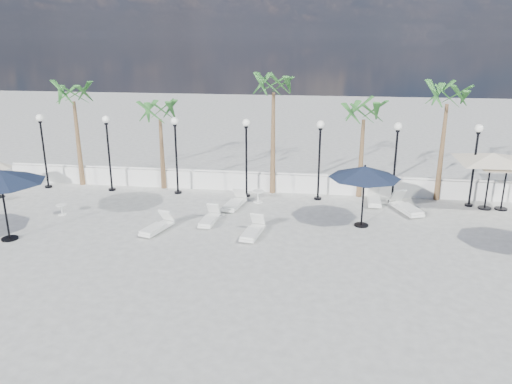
# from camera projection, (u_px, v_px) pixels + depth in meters

# --- Properties ---
(ground) EXTENTS (100.00, 100.00, 0.00)m
(ground) POSITION_uv_depth(u_px,v_px,m) (219.00, 250.00, 18.54)
(ground) COLOR gray
(ground) RESTS_ON ground
(balustrade) EXTENTS (26.00, 0.30, 1.01)m
(balustrade) POSITION_uv_depth(u_px,v_px,m) (250.00, 182.00, 25.48)
(balustrade) COLOR silver
(balustrade) RESTS_ON ground
(lamppost_0) EXTENTS (0.36, 0.36, 3.84)m
(lamppost_0) POSITION_uv_depth(u_px,v_px,m) (43.00, 141.00, 25.33)
(lamppost_0) COLOR black
(lamppost_0) RESTS_ON ground
(lamppost_1) EXTENTS (0.36, 0.36, 3.84)m
(lamppost_1) POSITION_uv_depth(u_px,v_px,m) (108.00, 143.00, 24.86)
(lamppost_1) COLOR black
(lamppost_1) RESTS_ON ground
(lamppost_2) EXTENTS (0.36, 0.36, 3.84)m
(lamppost_2) POSITION_uv_depth(u_px,v_px,m) (176.00, 145.00, 24.39)
(lamppost_2) COLOR black
(lamppost_2) RESTS_ON ground
(lamppost_3) EXTENTS (0.36, 0.36, 3.84)m
(lamppost_3) POSITION_uv_depth(u_px,v_px,m) (246.00, 147.00, 23.92)
(lamppost_3) COLOR black
(lamppost_3) RESTS_ON ground
(lamppost_4) EXTENTS (0.36, 0.36, 3.84)m
(lamppost_4) POSITION_uv_depth(u_px,v_px,m) (320.00, 149.00, 23.45)
(lamppost_4) COLOR black
(lamppost_4) RESTS_ON ground
(lamppost_5) EXTENTS (0.36, 0.36, 3.84)m
(lamppost_5) POSITION_uv_depth(u_px,v_px,m) (396.00, 151.00, 22.98)
(lamppost_5) COLOR black
(lamppost_5) RESTS_ON ground
(lamppost_6) EXTENTS (0.36, 0.36, 3.84)m
(lamppost_6) POSITION_uv_depth(u_px,v_px,m) (476.00, 154.00, 22.51)
(lamppost_6) COLOR black
(lamppost_6) RESTS_ON ground
(palm_0) EXTENTS (2.60, 2.60, 5.50)m
(palm_0) POSITION_uv_depth(u_px,v_px,m) (74.00, 99.00, 25.27)
(palm_0) COLOR brown
(palm_0) RESTS_ON ground
(palm_1) EXTENTS (2.60, 2.60, 4.70)m
(palm_1) POSITION_uv_depth(u_px,v_px,m) (160.00, 116.00, 24.90)
(palm_1) COLOR brown
(palm_1) RESTS_ON ground
(palm_2) EXTENTS (2.60, 2.60, 6.10)m
(palm_2) POSITION_uv_depth(u_px,v_px,m) (273.00, 90.00, 23.73)
(palm_2) COLOR brown
(palm_2) RESTS_ON ground
(palm_3) EXTENTS (2.60, 2.60, 4.90)m
(palm_3) POSITION_uv_depth(u_px,v_px,m) (364.00, 116.00, 23.50)
(palm_3) COLOR brown
(palm_3) RESTS_ON ground
(palm_4) EXTENTS (2.60, 2.60, 5.70)m
(palm_4) POSITION_uv_depth(u_px,v_px,m) (447.00, 101.00, 22.77)
(palm_4) COLOR brown
(palm_4) RESTS_ON ground
(lounger_0) EXTENTS (1.02, 1.70, 0.61)m
(lounger_0) POSITION_uv_depth(u_px,v_px,m) (17.00, 185.00, 25.79)
(lounger_0) COLOR silver
(lounger_0) RESTS_ON ground
(lounger_1) EXTENTS (1.04, 1.85, 0.66)m
(lounger_1) POSITION_uv_depth(u_px,v_px,m) (157.00, 227.00, 20.16)
(lounger_1) COLOR silver
(lounger_1) RESTS_ON ground
(lounger_2) EXTENTS (0.89, 1.94, 0.70)m
(lounger_2) POSITION_uv_depth(u_px,v_px,m) (235.00, 203.00, 22.96)
(lounger_2) COLOR silver
(lounger_2) RESTS_ON ground
(lounger_3) EXTENTS (0.63, 1.71, 0.63)m
(lounger_3) POSITION_uv_depth(u_px,v_px,m) (209.00, 219.00, 21.05)
(lounger_3) COLOR silver
(lounger_3) RESTS_ON ground
(lounger_4) EXTENTS (0.84, 1.86, 0.67)m
(lounger_4) POSITION_uv_depth(u_px,v_px,m) (253.00, 231.00, 19.70)
(lounger_4) COLOR silver
(lounger_4) RESTS_ON ground
(lounger_5) EXTENTS (0.64, 1.84, 0.68)m
(lounger_5) POSITION_uv_depth(u_px,v_px,m) (374.00, 199.00, 23.51)
(lounger_5) COLOR silver
(lounger_5) RESTS_ON ground
(lounger_6) EXTENTS (1.37, 2.13, 0.76)m
(lounger_6) POSITION_uv_depth(u_px,v_px,m) (406.00, 207.00, 22.35)
(lounger_6) COLOR silver
(lounger_6) RESTS_ON ground
(side_table_1) EXTENTS (0.48, 0.48, 0.46)m
(side_table_1) POSITION_uv_depth(u_px,v_px,m) (62.00, 209.00, 22.04)
(side_table_1) COLOR silver
(side_table_1) RESTS_ON ground
(side_table_2) EXTENTS (0.58, 0.58, 0.57)m
(side_table_2) POSITION_uv_depth(u_px,v_px,m) (258.00, 195.00, 23.68)
(side_table_2) COLOR silver
(side_table_2) RESTS_ON ground
(parasol_navy_left) EXTENTS (3.26, 3.26, 2.87)m
(parasol_navy_left) POSITION_uv_depth(u_px,v_px,m) (0.00, 177.00, 18.70)
(parasol_navy_left) COLOR black
(parasol_navy_left) RESTS_ON ground
(parasol_navy_mid) EXTENTS (2.94, 2.94, 2.63)m
(parasol_navy_mid) POSITION_uv_depth(u_px,v_px,m) (365.00, 172.00, 20.16)
(parasol_navy_mid) COLOR black
(parasol_navy_mid) RESTS_ON ground
(parasol_cream_sq_a) EXTENTS (5.74, 5.74, 2.82)m
(parasol_cream_sq_a) POSITION_uv_depth(u_px,v_px,m) (492.00, 153.00, 22.11)
(parasol_cream_sq_a) COLOR black
(parasol_cream_sq_a) RESTS_ON ground
(parasol_cream_sq_b) EXTENTS (5.24, 5.24, 2.63)m
(parasol_cream_sq_b) POSITION_uv_depth(u_px,v_px,m) (509.00, 158.00, 22.07)
(parasol_cream_sq_b) COLOR black
(parasol_cream_sq_b) RESTS_ON ground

